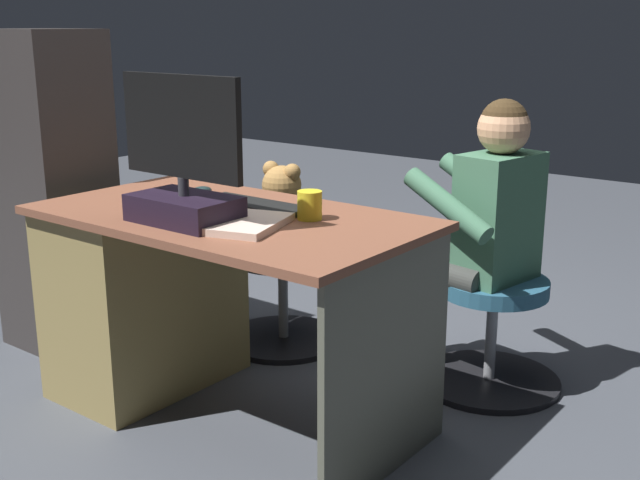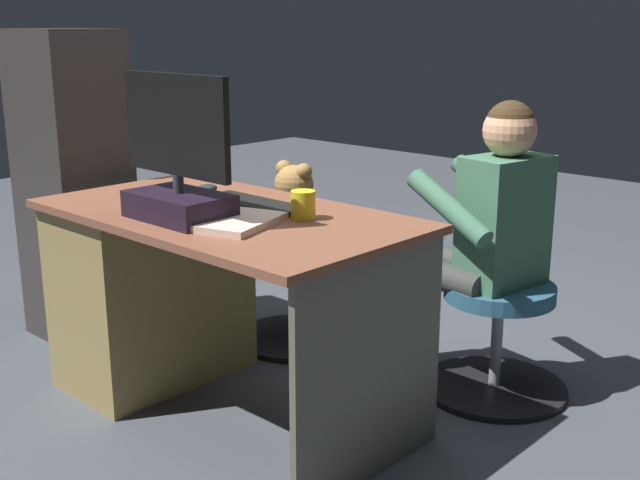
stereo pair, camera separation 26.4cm
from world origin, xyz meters
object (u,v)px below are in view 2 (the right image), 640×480
keyboard (253,204)px  person (482,224)px  desk (168,285)px  visitor_chair (497,334)px  cup (303,205)px  teddy_bear (296,208)px  office_chair_teddy (295,287)px  tv_remote (174,202)px  computer_mouse (206,189)px  monitor (178,174)px

keyboard → person: person is taller
desk → person: (-0.89, -0.79, 0.25)m
visitor_chair → person: bearing=10.2°
cup → teddy_bear: (0.57, -0.55, -0.19)m
keyboard → cup: 0.26m
office_chair_teddy → tv_remote: bearing=97.0°
computer_mouse → visitor_chair: bearing=-143.8°
computer_mouse → tv_remote: size_ratio=0.64×
visitor_chair → person: (0.08, 0.02, 0.42)m
computer_mouse → teddy_bear: teddy_bear is taller
office_chair_teddy → monitor: bearing=108.7°
teddy_bear → person: 0.85m
monitor → teddy_bear: bearing=-71.6°
desk → visitor_chair: desk is taller
desk → monitor: monitor is taller
monitor → computer_mouse: (0.25, -0.32, -0.13)m
computer_mouse → office_chair_teddy: computer_mouse is taller
keyboard → tv_remote: size_ratio=2.80×
keyboard → tv_remote: bearing=36.6°
keyboard → visitor_chair: keyboard is taller
person → teddy_bear: bearing=9.3°
monitor → computer_mouse: size_ratio=5.28×
tv_remote → person: bearing=-151.5°
tv_remote → cup: bearing=178.2°
person → tv_remote: bearing=48.2°
keyboard → visitor_chair: size_ratio=0.75×
office_chair_teddy → teddy_bear: bearing=-90.0°
visitor_chair → office_chair_teddy: bearing=10.2°
monitor → office_chair_teddy: size_ratio=0.95×
tv_remote → person: 1.14m
cup → office_chair_teddy: (0.57, -0.54, -0.55)m
teddy_bear → person: bearing=-170.7°
cup → visitor_chair: 0.97m
desk → keyboard: 0.53m
office_chair_teddy → teddy_bear: 0.36m
monitor → cup: 0.42m
tv_remote → office_chair_teddy: size_ratio=0.28×
desk → person: person is taller
computer_mouse → cup: (-0.55, 0.04, 0.03)m
computer_mouse → visitor_chair: size_ratio=0.17×
office_chair_teddy → person: 0.95m
visitor_chair → cup: bearing=63.5°
desk → computer_mouse: computer_mouse is taller
cup → person: (-0.27, -0.69, -0.14)m
office_chair_teddy → desk: bearing=85.1°
keyboard → office_chair_teddy: 0.80m
teddy_bear → person: size_ratio=0.34×
desk → computer_mouse: 0.40m
keyboard → cup: bearing=177.0°
office_chair_teddy → teddy_bear: (0.00, -0.01, 0.36)m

